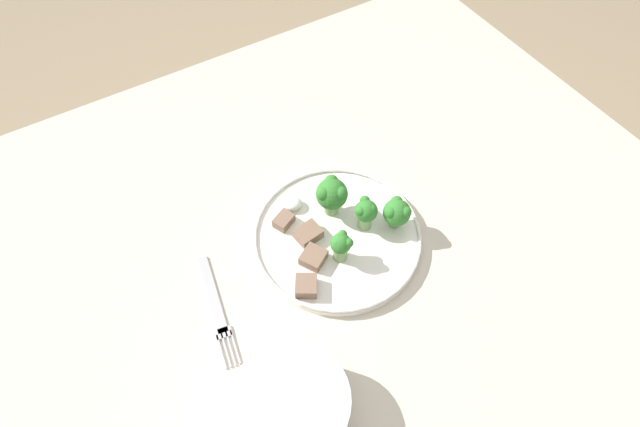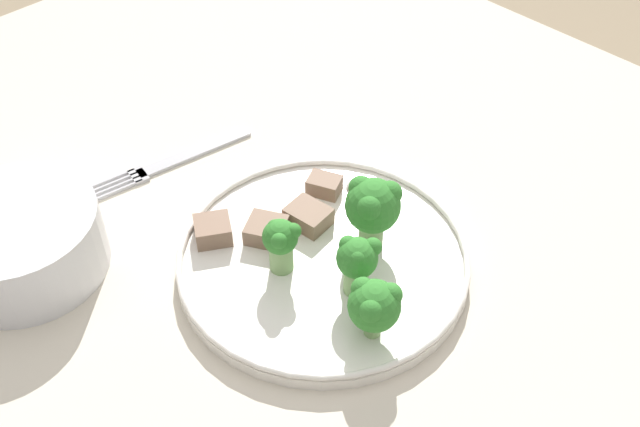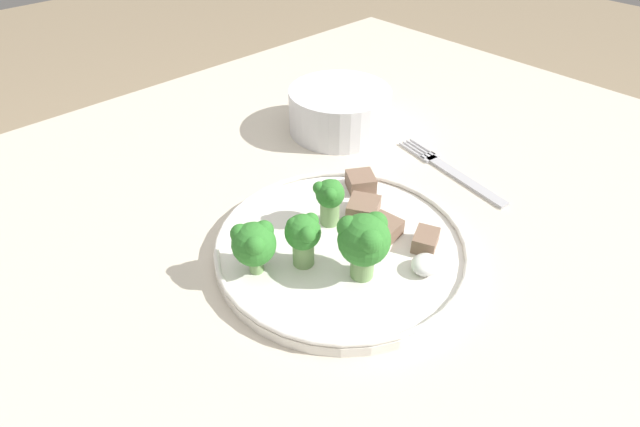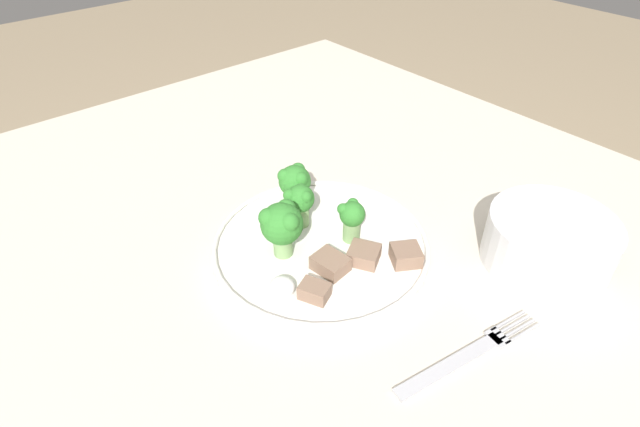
% 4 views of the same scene
% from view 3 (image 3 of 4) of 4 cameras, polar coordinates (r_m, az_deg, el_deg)
% --- Properties ---
extents(table, '(1.23, 1.05, 0.71)m').
position_cam_3_polar(table, '(0.62, 2.89, -9.30)').
color(table, beige).
rests_on(table, ground_plane).
extents(dinner_plate, '(0.27, 0.27, 0.02)m').
position_cam_3_polar(dinner_plate, '(0.54, 2.42, -3.79)').
color(dinner_plate, white).
rests_on(dinner_plate, table).
extents(fork, '(0.05, 0.18, 0.00)m').
position_cam_3_polar(fork, '(0.69, 14.78, 4.67)').
color(fork, '#B2B2B7').
rests_on(fork, table).
extents(cream_bowl, '(0.15, 0.15, 0.06)m').
position_cam_3_polar(cream_bowl, '(0.75, 2.25, 11.60)').
color(cream_bowl, silver).
rests_on(cream_bowl, table).
extents(broccoli_floret_near_rim_left, '(0.03, 0.03, 0.06)m').
position_cam_3_polar(broccoli_floret_near_rim_left, '(0.54, 0.90, 1.72)').
color(broccoli_floret_near_rim_left, '#7FA866').
rests_on(broccoli_floret_near_rim_left, dinner_plate).
extents(broccoli_floret_center_left, '(0.04, 0.04, 0.06)m').
position_cam_3_polar(broccoli_floret_center_left, '(0.49, -1.69, -2.65)').
color(broccoli_floret_center_left, '#7FA866').
rests_on(broccoli_floret_center_left, dinner_plate).
extents(broccoli_floret_back_left, '(0.05, 0.05, 0.07)m').
position_cam_3_polar(broccoli_floret_back_left, '(0.47, 5.05, -3.05)').
color(broccoli_floret_back_left, '#7FA866').
rests_on(broccoli_floret_back_left, dinner_plate).
extents(broccoli_floret_front_left, '(0.05, 0.04, 0.06)m').
position_cam_3_polar(broccoli_floret_front_left, '(0.49, -7.58, -3.38)').
color(broccoli_floret_front_left, '#7FA866').
rests_on(broccoli_floret_front_left, dinner_plate).
extents(meat_slice_front_slice, '(0.05, 0.05, 0.02)m').
position_cam_3_polar(meat_slice_front_slice, '(0.57, 5.00, 0.65)').
color(meat_slice_front_slice, '#846651').
rests_on(meat_slice_front_slice, dinner_plate).
extents(meat_slice_middle_slice, '(0.04, 0.05, 0.02)m').
position_cam_3_polar(meat_slice_middle_slice, '(0.61, 4.67, 3.60)').
color(meat_slice_middle_slice, '#846651').
rests_on(meat_slice_middle_slice, dinner_plate).
extents(meat_slice_rear_slice, '(0.04, 0.04, 0.02)m').
position_cam_3_polar(meat_slice_rear_slice, '(0.54, 7.12, -1.89)').
color(meat_slice_rear_slice, '#846651').
rests_on(meat_slice_rear_slice, dinner_plate).
extents(meat_slice_edge_slice, '(0.04, 0.03, 0.02)m').
position_cam_3_polar(meat_slice_edge_slice, '(0.54, 11.97, -3.02)').
color(meat_slice_edge_slice, '#846651').
rests_on(meat_slice_edge_slice, dinner_plate).
extents(sauce_dollop, '(0.03, 0.03, 0.02)m').
position_cam_3_polar(sauce_dollop, '(0.51, 11.97, -5.73)').
color(sauce_dollop, white).
rests_on(sauce_dollop, dinner_plate).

